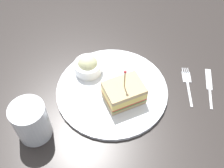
% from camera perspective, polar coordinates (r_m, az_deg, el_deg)
% --- Properties ---
extents(ground_plane, '(1.18, 1.18, 0.02)m').
position_cam_1_polar(ground_plane, '(0.70, 0.00, -2.02)').
color(ground_plane, '#2D2826').
extents(plate, '(0.28, 0.28, 0.01)m').
position_cam_1_polar(plate, '(0.69, 0.00, -1.28)').
color(plate, white).
rests_on(plate, ground_plane).
extents(sandwich_half_center, '(0.07, 0.09, 0.11)m').
position_cam_1_polar(sandwich_half_center, '(0.65, 2.52, -1.84)').
color(sandwich_half_center, tan).
rests_on(sandwich_half_center, plate).
extents(coleslaw_bowl, '(0.07, 0.07, 0.05)m').
position_cam_1_polar(coleslaw_bowl, '(0.71, -5.07, 3.83)').
color(coleslaw_bowl, white).
rests_on(coleslaw_bowl, plate).
extents(drink_glass, '(0.08, 0.08, 0.10)m').
position_cam_1_polar(drink_glass, '(0.62, -16.52, -7.75)').
color(drink_glass, silver).
rests_on(drink_glass, ground_plane).
extents(fork, '(0.12, 0.07, 0.00)m').
position_cam_1_polar(fork, '(0.74, 15.56, 0.48)').
color(fork, silver).
rests_on(fork, ground_plane).
extents(knife, '(0.11, 0.08, 0.00)m').
position_cam_1_polar(knife, '(0.75, 19.80, -0.27)').
color(knife, silver).
rests_on(knife, ground_plane).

